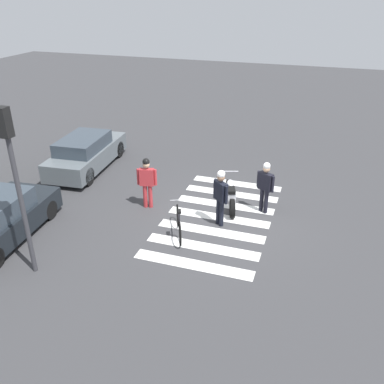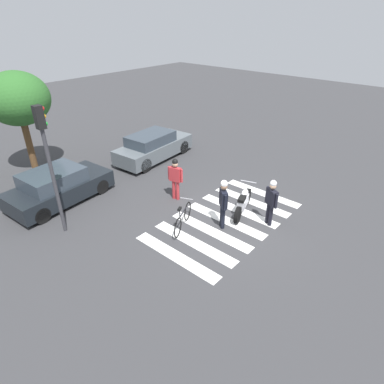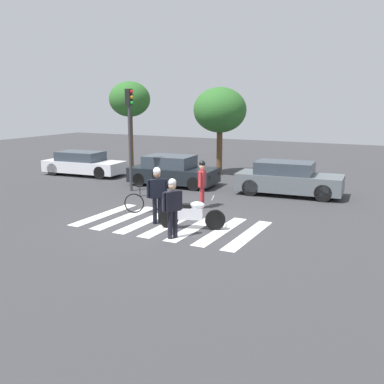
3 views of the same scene
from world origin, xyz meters
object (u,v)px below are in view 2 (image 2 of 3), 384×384
Objects in this scene: pedestrian_bystander at (175,176)px; car_grey_coupe at (153,147)px; traffic_light_pole at (48,153)px; police_motorcycle at (243,202)px; leaning_bicycle at (183,218)px; officer_on_foot at (271,199)px; officer_by_motorcycle at (223,200)px; car_black_suv at (58,187)px.

pedestrian_bystander is 0.40× the size of car_grey_coupe.
traffic_light_pole reaches higher than pedestrian_bystander.
traffic_light_pole is (-5.11, 4.10, 2.51)m from police_motorcycle.
leaning_bicycle is at bearing -46.83° from traffic_light_pole.
traffic_light_pole is (-6.44, -2.27, 2.28)m from car_grey_coupe.
officer_on_foot is 7.55m from traffic_light_pole.
officer_by_motorcycle is 0.42× the size of traffic_light_pole.
pedestrian_bystander is 4.36m from car_grey_coupe.
car_grey_coupe is (1.37, 7.51, -0.35)m from officer_on_foot.
officer_by_motorcycle is at bearing -112.38° from car_grey_coupe.
leaning_bicycle is 0.38× the size of traffic_light_pole.
car_grey_coupe is at bearing 79.69° from officer_on_foot.
officer_by_motorcycle reaches higher than police_motorcycle.
police_motorcycle is at bearing -38.76° from traffic_light_pole.
officer_on_foot is at bearing -44.82° from leaning_bicycle.
police_motorcycle is 1.15× the size of officer_on_foot.
leaning_bicycle is at bearing 135.18° from officer_on_foot.
officer_on_foot is 0.40× the size of traffic_light_pole.
pedestrian_bystander is 4.83m from traffic_light_pole.
leaning_bicycle is 1.58m from officer_by_motorcycle.
car_grey_coupe is (2.61, 6.33, -0.41)m from officer_by_motorcycle.
officer_by_motorcycle is 0.42× the size of car_grey_coupe.
car_black_suv is at bearing 119.51° from officer_on_foot.
traffic_light_pole is (-4.18, 1.44, 1.93)m from pedestrian_bystander.
officer_by_motorcycle is at bearing -46.71° from traffic_light_pole.
car_grey_coupe is (1.33, 6.37, 0.23)m from police_motorcycle.
car_black_suv is at bearing 64.05° from traffic_light_pole.
leaning_bicycle is 5.39m from car_black_suv.
leaning_bicycle is at bearing 133.64° from officer_by_motorcycle.
pedestrian_bystander is at bearing 82.30° from officer_by_motorcycle.
leaning_bicycle is at bearing -129.67° from pedestrian_bystander.
leaning_bicycle is 0.40× the size of car_black_suv.
police_motorcycle is at bearing -25.12° from leaning_bicycle.
traffic_light_pole is (-5.07, 5.24, 1.93)m from officer_on_foot.
pedestrian_bystander is at bearing 50.33° from leaning_bicycle.
car_grey_coupe is 7.19m from traffic_light_pole.
officer_on_foot is at bearing -43.55° from officer_by_motorcycle.
officer_on_foot is 3.90m from pedestrian_bystander.
pedestrian_bystander reaches higher than officer_on_foot.
pedestrian_bystander is at bearing 109.16° from police_motorcycle.
pedestrian_bystander is at bearing -19.04° from traffic_light_pole.
officer_by_motorcycle reaches higher than pedestrian_bystander.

